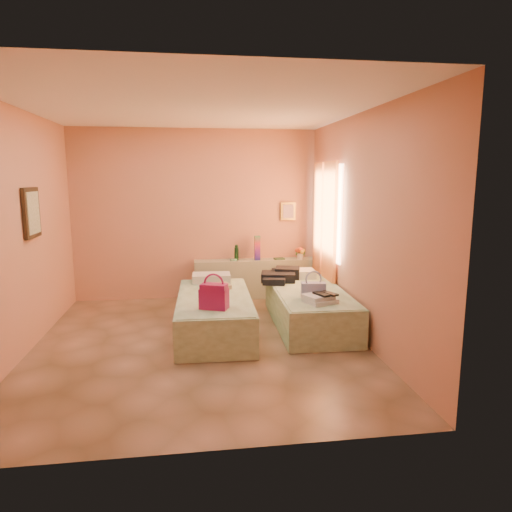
{
  "coord_description": "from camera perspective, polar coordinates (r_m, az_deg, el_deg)",
  "views": [
    {
      "loc": [
        -0.07,
        -5.38,
        2.02
      ],
      "look_at": [
        0.81,
        0.85,
        0.93
      ],
      "focal_mm": 32.0,
      "sensor_mm": 36.0,
      "label": 1
    }
  ],
  "objects": [
    {
      "name": "small_dish",
      "position": [
        7.58,
        -2.82,
        -0.48
      ],
      "size": [
        0.13,
        0.13,
        0.03
      ],
      "primitive_type": "cylinder",
      "rotation": [
        0.0,
        0.0,
        0.1
      ],
      "color": "#4E8F6F",
      "rests_on": "headboard_ledge"
    },
    {
      "name": "rainbow_box",
      "position": [
        7.61,
        0.16,
        1.01
      ],
      "size": [
        0.09,
        0.09,
        0.41
      ],
      "primitive_type": "cube",
      "rotation": [
        0.0,
        0.0,
        0.03
      ],
      "color": "#991251",
      "rests_on": "headboard_ledge"
    },
    {
      "name": "clothes_pile",
      "position": [
        6.78,
        3.16,
        -2.44
      ],
      "size": [
        0.63,
        0.63,
        0.16
      ],
      "primitive_type": "cube",
      "rotation": [
        0.0,
        0.0,
        -0.18
      ],
      "color": "black",
      "rests_on": "bed_right"
    },
    {
      "name": "sandal_pair",
      "position": [
        5.65,
        8.68,
        -4.72
      ],
      "size": [
        0.26,
        0.29,
        0.02
      ],
      "primitive_type": "cube",
      "rotation": [
        0.0,
        0.0,
        0.39
      ],
      "color": "black",
      "rests_on": "towel_stack"
    },
    {
      "name": "headboard_ledge",
      "position": [
        7.74,
        -0.06,
        -2.82
      ],
      "size": [
        2.05,
        0.3,
        0.65
      ],
      "primitive_type": "cube",
      "color": "gray",
      "rests_on": "ground"
    },
    {
      "name": "blue_handbag",
      "position": [
        5.87,
        7.17,
        -4.27
      ],
      "size": [
        0.33,
        0.18,
        0.2
      ],
      "primitive_type": "cube",
      "rotation": [
        0.0,
        0.0,
        -0.16
      ],
      "color": "#4553A5",
      "rests_on": "bed_right"
    },
    {
      "name": "water_bottle",
      "position": [
        7.61,
        -2.46,
        0.39
      ],
      "size": [
        0.09,
        0.09,
        0.25
      ],
      "primitive_type": "cylinder",
      "rotation": [
        0.0,
        0.0,
        -0.3
      ],
      "color": "#14371E",
      "rests_on": "headboard_ledge"
    },
    {
      "name": "bed_left",
      "position": [
        6.05,
        -5.22,
        -7.23
      ],
      "size": [
        0.95,
        2.02,
        0.5
      ],
      "primitive_type": "cube",
      "rotation": [
        0.0,
        0.0,
        -0.03
      ],
      "color": "beige",
      "rests_on": "ground"
    },
    {
      "name": "green_book",
      "position": [
        7.69,
        2.9,
        -0.34
      ],
      "size": [
        0.18,
        0.14,
        0.03
      ],
      "primitive_type": "cube",
      "rotation": [
        0.0,
        0.0,
        0.17
      ],
      "color": "#23412A",
      "rests_on": "headboard_ledge"
    },
    {
      "name": "ground",
      "position": [
        5.74,
        -6.94,
        -10.84
      ],
      "size": [
        4.5,
        4.5,
        0.0
      ],
      "primitive_type": "plane",
      "color": "#9D785E",
      "rests_on": "ground"
    },
    {
      "name": "room_walls",
      "position": [
        5.95,
        -5.42,
        7.55
      ],
      "size": [
        4.02,
        4.51,
        2.81
      ],
      "color": "tan",
      "rests_on": "ground"
    },
    {
      "name": "bed_right",
      "position": [
        6.34,
        6.68,
        -6.45
      ],
      "size": [
        0.95,
        2.02,
        0.5
      ],
      "primitive_type": "cube",
      "rotation": [
        0.0,
        0.0,
        -0.03
      ],
      "color": "beige",
      "rests_on": "ground"
    },
    {
      "name": "towel_stack",
      "position": [
        5.66,
        8.03,
        -5.32
      ],
      "size": [
        0.44,
        0.41,
        0.1
      ],
      "primitive_type": "cube",
      "rotation": [
        0.0,
        0.0,
        0.38
      ],
      "color": "silver",
      "rests_on": "bed_right"
    },
    {
      "name": "khaki_garment",
      "position": [
        6.35,
        -4.83,
        -3.79
      ],
      "size": [
        0.38,
        0.34,
        0.06
      ],
      "primitive_type": "cube",
      "rotation": [
        0.0,
        0.0,
        0.24
      ],
      "color": "tan",
      "rests_on": "bed_left"
    },
    {
      "name": "magenta_handbag",
      "position": [
        5.36,
        -5.27,
        -5.02
      ],
      "size": [
        0.36,
        0.29,
        0.3
      ],
      "primitive_type": "cube",
      "rotation": [
        0.0,
        0.0,
        -0.38
      ],
      "color": "#991251",
      "rests_on": "bed_left"
    },
    {
      "name": "flower_vase",
      "position": [
        7.73,
        5.57,
        0.48
      ],
      "size": [
        0.22,
        0.22,
        0.24
      ],
      "primitive_type": "cube",
      "rotation": [
        0.0,
        0.0,
        0.19
      ],
      "color": "beige",
      "rests_on": "headboard_ledge"
    }
  ]
}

